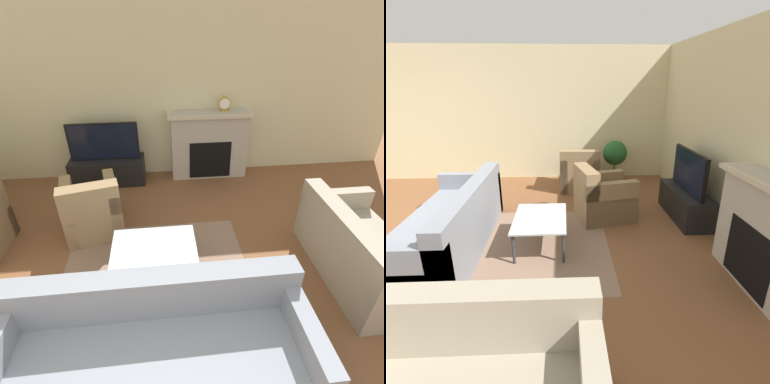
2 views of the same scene
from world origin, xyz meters
TOP-DOWN VIEW (x-y plane):
  - wall_back at (0.00, 4.95)m, footprint 8.85×0.06m
  - wall_left at (-2.96, 2.46)m, footprint 0.06×7.92m
  - area_rug at (0.10, 2.38)m, footprint 2.11×1.85m
  - fireplace at (1.06, 4.73)m, footprint 1.41×0.42m
  - tv_stand at (-0.67, 4.62)m, footprint 1.22×0.44m
  - tv at (-0.67, 4.62)m, footprint 1.11×0.06m
  - couch_sectional at (0.11, 1.32)m, footprint 2.38×0.92m
  - armchair_by_window at (-2.13, 3.06)m, footprint 0.87×0.77m
  - armchair_accent at (-0.71, 3.33)m, footprint 0.87×0.94m
  - coffee_table at (0.10, 2.44)m, footprint 0.91×0.65m
  - potted_plant at (-2.48, 3.81)m, footprint 0.50×0.50m

SIDE VIEW (x-z plane):
  - area_rug at x=0.10m, z-range 0.00..0.00m
  - tv_stand at x=-0.67m, z-range 0.00..0.44m
  - couch_sectional at x=0.11m, z-range -0.12..0.70m
  - armchair_by_window at x=-2.13m, z-range -0.11..0.71m
  - armchair_accent at x=-0.71m, z-range -0.11..0.71m
  - coffee_table at x=0.10m, z-range 0.16..0.55m
  - potted_plant at x=-2.48m, z-range 0.11..0.99m
  - fireplace at x=1.06m, z-range 0.03..1.17m
  - tv at x=-0.67m, z-range 0.44..1.05m
  - wall_back at x=0.00m, z-range 0.00..2.70m
  - wall_left at x=-2.96m, z-range 0.00..2.70m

